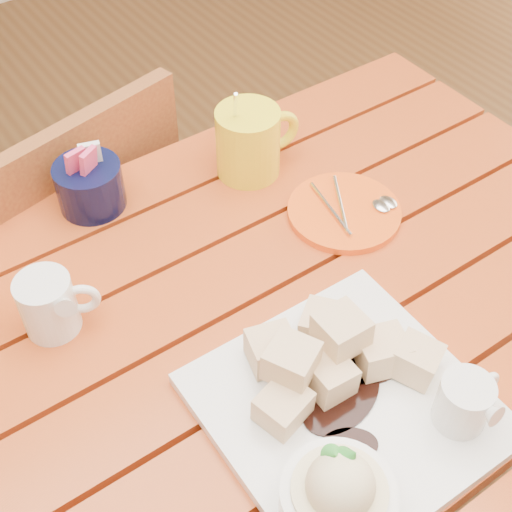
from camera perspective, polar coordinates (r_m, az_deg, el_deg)
table at (r=0.96m, az=-0.40°, el=-11.03°), size 1.20×0.79×0.75m
dessert_plate at (r=0.78m, az=7.37°, el=-12.80°), size 0.29×0.29×0.12m
coffee_mug_right at (r=1.06m, az=-0.50°, el=9.20°), size 0.14×0.10×0.16m
cream_pitcher at (r=0.89m, az=-16.18°, el=-3.65°), size 0.10×0.09×0.08m
sugar_caddy at (r=1.04m, az=-13.17°, el=5.57°), size 0.10×0.10×0.10m
orange_saucer at (r=1.03m, az=7.14°, el=3.56°), size 0.16×0.16×0.02m
chair_far at (r=1.38m, az=-14.70°, el=-0.62°), size 0.47×0.47×0.84m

